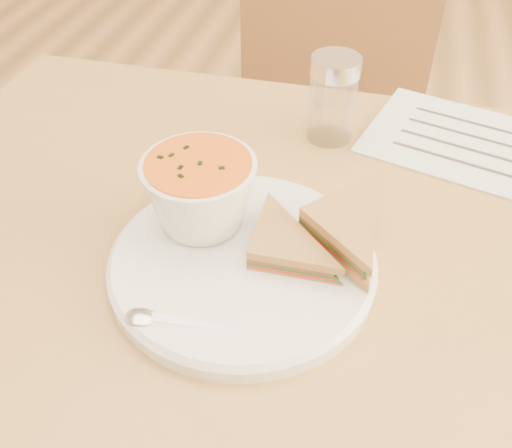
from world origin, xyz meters
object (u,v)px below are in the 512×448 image
(chair_far, at_px, (319,169))
(plate, at_px, (243,263))
(condiment_shaker, at_px, (333,99))
(soup_bowl, at_px, (201,196))
(dining_table, at_px, (271,403))

(chair_far, bearing_deg, plate, 86.06)
(chair_far, bearing_deg, condiment_shaker, 94.98)
(chair_far, height_order, condiment_shaker, chair_far)
(soup_bowl, bearing_deg, condiment_shaker, 65.13)
(dining_table, distance_m, condiment_shaker, 0.49)
(chair_far, height_order, plate, chair_far)
(dining_table, height_order, plate, plate)
(dining_table, distance_m, plate, 0.39)
(chair_far, xyz_separation_m, plate, (-0.01, -0.58, 0.29))
(dining_table, distance_m, soup_bowl, 0.44)
(condiment_shaker, bearing_deg, soup_bowl, -114.87)
(dining_table, relative_size, condiment_shaker, 8.35)
(plate, bearing_deg, condiment_shaker, 79.12)
(dining_table, xyz_separation_m, condiment_shaker, (0.03, 0.21, 0.43))
(soup_bowl, bearing_deg, plate, -35.35)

